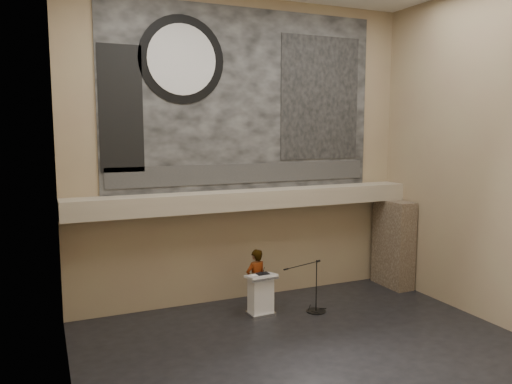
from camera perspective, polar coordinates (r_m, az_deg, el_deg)
name	(u,v)px	position (r m, az deg, el deg)	size (l,w,h in m)	color
floor	(313,352)	(11.65, 6.58, -17.73)	(10.00, 10.00, 0.00)	black
wall_back	(245,152)	(14.17, -1.29, 4.59)	(10.00, 0.02, 8.50)	#8B7158
wall_front	(464,177)	(7.41, 22.69, 1.55)	(10.00, 0.02, 8.50)	#8B7158
wall_left	(62,168)	(9.14, -21.30, 2.60)	(0.02, 8.00, 8.50)	#8B7158
wall_right	(490,155)	(13.79, 25.21, 3.83)	(0.02, 8.00, 8.50)	#8B7158
soffit	(250,199)	(13.92, -0.65, -0.83)	(10.00, 0.80, 0.50)	gray
sprinkler_left	(196,213)	(13.39, -6.90, -2.42)	(0.04, 0.04, 0.06)	#B2893D
sprinkler_right	(310,205)	(14.75, 6.25, -1.51)	(0.04, 0.04, 0.06)	#B2893D
banner	(245,100)	(14.15, -1.26, 10.46)	(8.00, 0.05, 5.00)	black
banner_text_strip	(246,173)	(14.15, -1.17, 2.15)	(7.76, 0.02, 0.55)	#2A2A2A
banner_clock_rim	(182,60)	(13.63, -8.47, 14.73)	(2.30, 2.30, 0.02)	black
banner_clock_face	(182,60)	(13.61, -8.45, 14.74)	(1.84, 1.84, 0.02)	silver
banner_building_print	(320,98)	(15.19, 7.36, 10.57)	(2.60, 0.02, 3.60)	black
banner_brick_print	(121,109)	(13.19, -15.18, 9.14)	(1.10, 0.02, 3.20)	black
stone_pier	(393,243)	(16.21, 15.42, -5.69)	(0.60, 1.40, 2.70)	#45372A
lectern	(261,295)	(13.44, 0.54, -11.65)	(0.79, 0.59, 1.14)	silver
binder	(263,274)	(13.27, 0.79, -9.34)	(0.31, 0.25, 0.04)	black
papers	(257,276)	(13.17, 0.15, -9.54)	(0.23, 0.32, 0.01)	white
speaker_person	(256,280)	(13.67, -0.02, -10.02)	(0.62, 0.41, 1.70)	silver
mic_stand	(315,304)	(13.84, 6.75, -12.64)	(1.40, 0.61, 1.43)	black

